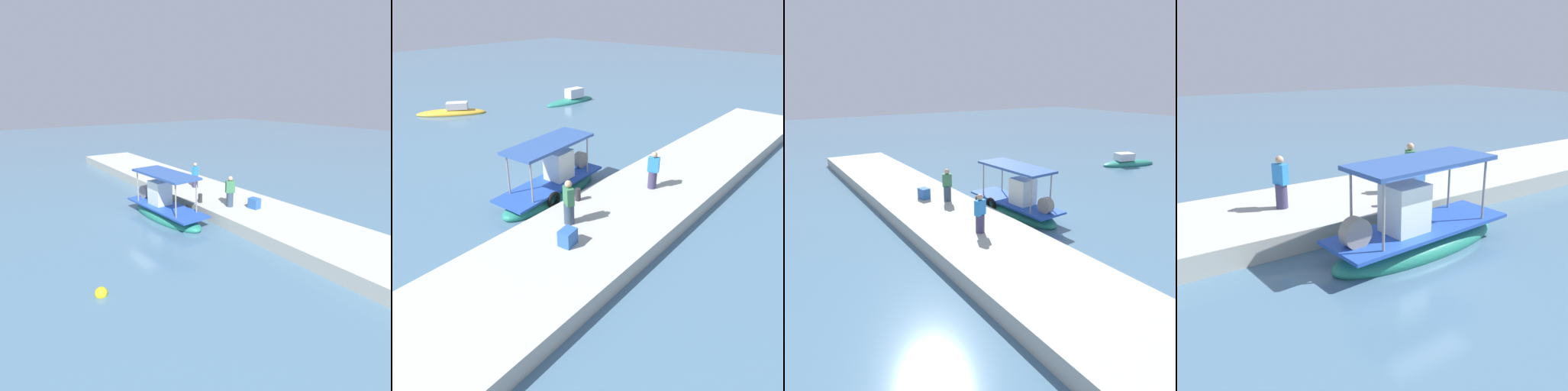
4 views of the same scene
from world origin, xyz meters
TOP-DOWN VIEW (x-y plane):
  - ground_plane at (0.00, 0.00)m, footprint 120.00×120.00m
  - dock_quay at (0.00, -4.29)m, footprint 36.00×4.51m
  - main_fishing_boat at (-0.54, -0.45)m, footprint 5.95×2.16m
  - fisherman_near_bollard at (-2.63, -3.40)m, footprint 0.52×0.56m
  - fisherman_by_crate at (1.86, -4.21)m, footprint 0.48×0.54m
  - mooring_bollard at (-1.10, -2.47)m, footprint 0.24×0.24m
  - cargo_crate at (-3.66, -4.28)m, footprint 0.63×0.53m
  - marker_buoy at (-6.01, 5.33)m, footprint 0.44×0.44m
  - moored_boat_mid at (-4.83, 14.68)m, footprint 2.81×5.00m

SIDE VIEW (x-z plane):
  - ground_plane at x=0.00m, z-range 0.00..0.00m
  - marker_buoy at x=-6.01m, z-range -0.13..0.31m
  - moored_boat_mid at x=-4.83m, z-range -0.46..0.82m
  - dock_quay at x=0.00m, z-range 0.00..0.66m
  - main_fishing_boat at x=-0.54m, z-range -0.99..1.94m
  - mooring_bollard at x=-1.10m, z-range 0.66..1.18m
  - cargo_crate at x=-3.66m, z-range 0.66..1.24m
  - fisherman_by_crate at x=1.86m, z-range 0.58..2.26m
  - fisherman_near_bollard at x=-2.63m, z-range 0.58..2.31m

